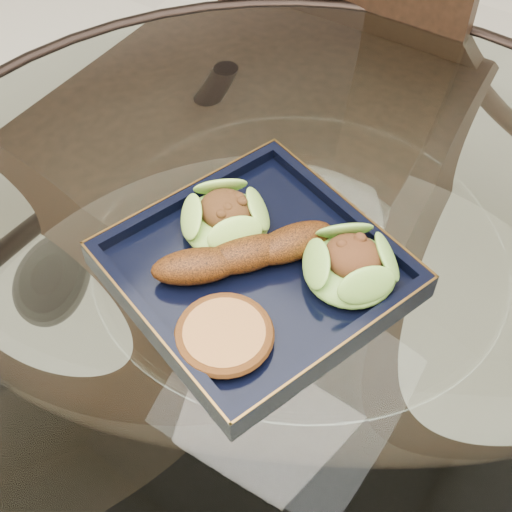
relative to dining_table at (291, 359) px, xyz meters
The scene contains 7 objects.
dining_table is the anchor object (origin of this frame).
dining_chair 0.46m from the dining_table, 120.32° to the left, with size 0.47×0.47×1.07m.
navy_plate 0.18m from the dining_table, 150.97° to the right, with size 0.27×0.27×0.02m, color black.
lettuce_wrap_left 0.22m from the dining_table, behind, with size 0.10×0.10×0.03m, color #63A52F.
lettuce_wrap_right 0.21m from the dining_table, 21.51° to the left, with size 0.10×0.10×0.04m, color #5D8D29.
roasted_plantain 0.21m from the dining_table, 154.34° to the right, with size 0.19×0.04×0.04m, color #592809.
crumb_patty 0.22m from the dining_table, 98.05° to the right, with size 0.09×0.09×0.02m, color #B1773B.
Camera 1 is at (0.21, -0.42, 1.38)m, focal length 50.00 mm.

